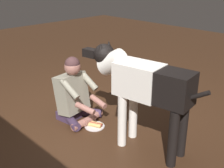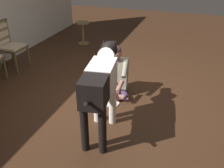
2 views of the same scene
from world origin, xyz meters
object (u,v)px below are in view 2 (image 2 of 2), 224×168
dining_chair_right_of_pair (8,43)px  person_sitting_on_floor (115,75)px  hot_dog_on_plate (112,102)px  large_dog (101,81)px  round_side_table (83,31)px

dining_chair_right_of_pair → person_sitting_on_floor: dining_chair_right_of_pair is taller
dining_chair_right_of_pair → hot_dog_on_plate: (-0.66, -2.46, -0.52)m
large_dog → dining_chair_right_of_pair: bearing=62.3°
large_dog → round_side_table: bearing=28.7°
person_sitting_on_floor → large_dog: bearing=-172.0°
dining_chair_right_of_pair → person_sitting_on_floor: (-0.33, -2.41, -0.18)m
dining_chair_right_of_pair → large_dog: 2.90m
dining_chair_right_of_pair → round_side_table: bearing=-22.8°
large_dog → person_sitting_on_floor: bearing=8.0°
dining_chair_right_of_pair → person_sitting_on_floor: bearing=-97.7°
round_side_table → hot_dog_on_plate: bearing=-146.7°
dining_chair_right_of_pair → person_sitting_on_floor: size_ratio=1.13×
dining_chair_right_of_pair → large_dog: (-1.34, -2.56, 0.21)m
hot_dog_on_plate → round_side_table: (2.54, 1.67, 0.31)m
person_sitting_on_floor → round_side_table: bearing=36.2°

